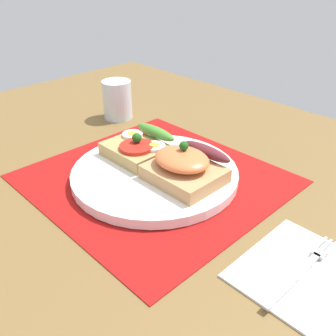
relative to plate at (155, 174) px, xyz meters
The scene contains 8 objects.
ground_plane 2.66cm from the plate, ahead, with size 120.00×90.00×3.20cm, color brown.
placemat 0.91cm from the plate, ahead, with size 36.39×34.82×0.30cm, color #A01110.
plate is the anchor object (origin of this frame).
sandwich_egg_tomato 6.01cm from the plate, 164.98° to the left, with size 10.05×9.63×4.35cm.
sandwich_salmon 6.16cm from the plate, 15.96° to the left, with size 10.68×10.50×5.96cm.
napkin 27.72cm from the plate, ahead, with size 14.48×14.50×0.60cm, color white.
fork 26.85cm from the plate, ahead, with size 1.62×14.73×0.32cm.
drinking_glass 27.60cm from the plate, 154.44° to the left, with size 6.17×6.17×8.17cm, color silver.
Camera 1 is at (38.58, -34.66, 31.84)cm, focal length 40.54 mm.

